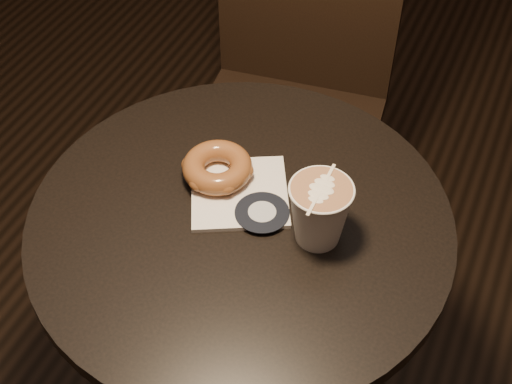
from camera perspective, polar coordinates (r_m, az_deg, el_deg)
cafe_table at (r=1.32m, az=-1.14°, el=-7.60°), size 0.70×0.70×0.75m
chair at (r=1.70m, az=3.21°, el=9.79°), size 0.48×0.48×1.08m
pastry_bag at (r=1.20m, az=-1.33°, el=-0.06°), size 0.22×0.22×0.01m
doughnut at (r=1.21m, az=-3.11°, el=1.99°), size 0.12×0.12×0.04m
latte_cup at (r=1.10m, az=5.09°, el=-1.70°), size 0.10×0.10×0.11m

